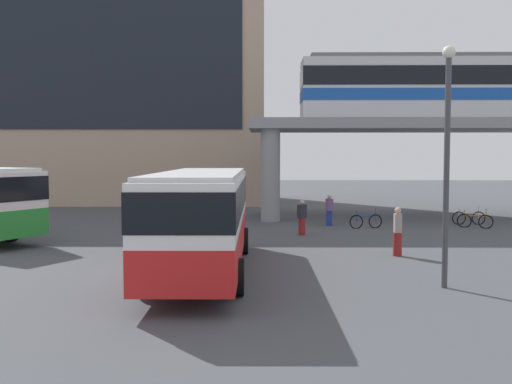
# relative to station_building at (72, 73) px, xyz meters

# --- Properties ---
(ground_plane) EXTENTS (120.00, 120.00, 0.00)m
(ground_plane) POSITION_rel_station_building_xyz_m (12.90, -18.31, -10.47)
(ground_plane) COLOR #47494F
(station_building) EXTENTS (31.24, 11.09, 20.94)m
(station_building) POSITION_rel_station_building_xyz_m (0.00, 0.00, 0.00)
(station_building) COLOR tan
(station_building) RESTS_ON ground_plane
(elevated_platform) EXTENTS (29.88, 6.27, 5.85)m
(elevated_platform) POSITION_rel_station_building_xyz_m (29.72, -12.34, -5.47)
(elevated_platform) COLOR gray
(elevated_platform) RESTS_ON ground_plane
(train) EXTENTS (24.40, 2.96, 3.84)m
(train) POSITION_rel_station_building_xyz_m (30.06, -12.34, -2.66)
(train) COLOR silver
(train) RESTS_ON elevated_platform
(bus_main) EXTENTS (2.86, 11.07, 3.22)m
(bus_main) POSITION_rel_station_building_xyz_m (13.66, -29.29, -8.49)
(bus_main) COLOR red
(bus_main) RESTS_ON ground_plane
(bicycle_blue) EXTENTS (1.75, 0.49, 1.04)m
(bicycle_blue) POSITION_rel_station_building_xyz_m (20.86, -17.86, -10.12)
(bicycle_blue) COLOR black
(bicycle_blue) RESTS_ON ground_plane
(bicycle_brown) EXTENTS (1.65, 0.80, 1.04)m
(bicycle_brown) POSITION_rel_station_building_xyz_m (26.52, -17.64, -10.12)
(bicycle_brown) COLOR black
(bicycle_brown) RESTS_ON ground_plane
(bicycle_silver) EXTENTS (1.79, 0.11, 1.04)m
(bicycle_silver) POSITION_rel_station_building_xyz_m (26.73, -16.15, -10.12)
(bicycle_silver) COLOR black
(bicycle_silver) RESTS_ON ground_plane
(pedestrian_by_bike_rack) EXTENTS (0.32, 0.42, 1.81)m
(pedestrian_by_bike_rack) POSITION_rel_station_building_xyz_m (20.58, -26.15, -9.61)
(pedestrian_by_bike_rack) COLOR maroon
(pedestrian_by_bike_rack) RESTS_ON ground_plane
(pedestrian_near_building) EXTENTS (0.38, 0.46, 1.66)m
(pedestrian_near_building) POSITION_rel_station_building_xyz_m (19.10, -16.80, -9.70)
(pedestrian_near_building) COLOR navy
(pedestrian_near_building) RESTS_ON ground_plane
(pedestrian_walking_across) EXTENTS (0.47, 0.46, 1.65)m
(pedestrian_walking_across) POSITION_rel_station_building_xyz_m (17.40, -20.50, -9.70)
(pedestrian_walking_across) COLOR maroon
(pedestrian_walking_across) RESTS_ON ground_plane
(lamp_post) EXTENTS (0.36, 0.36, 6.74)m
(lamp_post) POSITION_rel_station_building_xyz_m (20.70, -31.36, -6.53)
(lamp_post) COLOR #3F3F44
(lamp_post) RESTS_ON ground_plane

